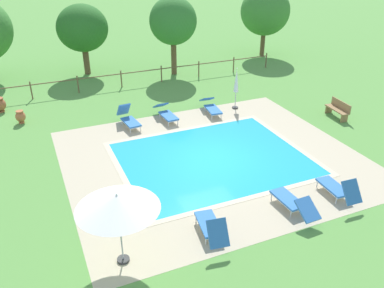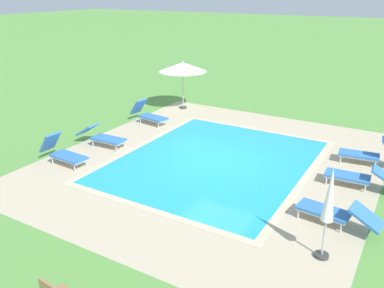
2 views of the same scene
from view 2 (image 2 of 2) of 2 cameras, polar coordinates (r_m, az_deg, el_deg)
The scene contains 12 objects.
ground_plane at distance 14.02m, azimuth 3.24°, elevation -2.38°, with size 160.00×160.00×0.00m, color #599342.
pool_deck_paving at distance 14.02m, azimuth 3.24°, elevation -2.36°, with size 12.04×10.57×0.01m, color #BCAD8E.
swimming_pool_water at distance 14.02m, azimuth 3.24°, elevation -2.36°, with size 7.47×6.00×0.01m, color #23A8C1.
pool_coping_rim at distance 14.02m, azimuth 3.24°, elevation -2.34°, with size 7.95×6.48×0.01m.
sun_lounger_north_near_steps at distance 14.82m, azimuth 23.64°, elevation -1.22°, with size 0.80×1.88×1.01m.
sun_lounger_north_mid at distance 15.58m, azimuth -12.63°, elevation 1.04°, with size 0.66×2.05×0.79m.
sun_lounger_north_far at distance 13.02m, azimuth 22.49°, elevation -4.27°, with size 0.71×2.08×0.75m.
sun_lounger_north_end at distance 17.89m, azimuth -6.14°, elevation 4.18°, with size 0.87×1.90×1.01m.
sun_lounger_south_near_corner at distance 10.83m, azimuth 19.66°, elevation -9.16°, with size 0.83×2.12×0.72m.
sun_lounger_south_mid at distance 14.32m, azimuth -17.80°, elevation -1.17°, with size 0.70×1.86×1.01m.
patio_umbrella_open_foreground at distance 19.69m, azimuth -1.32°, elevation 10.86°, with size 2.31×2.31×2.33m.
patio_umbrella_closed_row_west at distance 9.02m, azimuth 18.89°, elevation -7.57°, with size 0.32×0.32×2.25m.
Camera 2 is at (11.46, 5.80, 5.61)m, focal length 37.60 mm.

